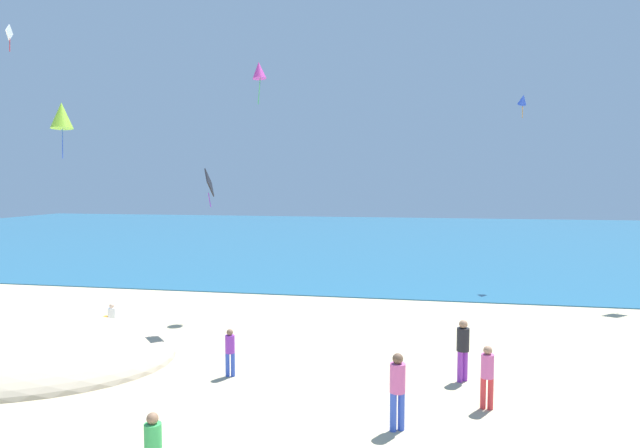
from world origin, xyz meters
name	(u,v)px	position (x,y,z in m)	size (l,w,h in m)	color
ground_plane	(331,354)	(0.00, 10.00, 0.00)	(120.00, 120.00, 0.00)	#C6B58C
ocean_water	(397,237)	(0.00, 48.72, 0.03)	(120.00, 60.00, 0.05)	#236084
cooler_box	(18,340)	(-10.77, 9.08, 0.13)	(0.57, 0.54, 0.27)	#339956
person_4	(463,346)	(4.02, 8.24, 1.00)	(0.49, 0.49, 1.73)	purple
person_5	(397,386)	(2.41, 4.78, 1.02)	(0.47, 0.47, 1.76)	blue
person_6	(230,349)	(-2.47, 7.39, 0.79)	(0.32, 0.32, 1.37)	blue
person_7	(487,373)	(4.49, 6.39, 0.91)	(0.32, 0.32, 1.57)	red
person_8	(111,314)	(-9.43, 12.67, 0.25)	(0.54, 0.33, 0.67)	white
kite_black	(209,183)	(-4.47, 10.95, 5.51)	(0.34, 1.00, 1.35)	black
kite_white	(9,33)	(-12.42, 11.28, 11.07)	(0.21, 0.57, 0.99)	white
kite_magenta	(259,70)	(-4.23, 16.13, 10.34)	(0.90, 0.89, 1.83)	#DB3DA8
kite_blue	(523,100)	(7.85, 24.00, 9.88)	(0.56, 0.73, 1.32)	blue
kite_lime	(62,115)	(-10.08, 10.89, 7.94)	(1.10, 1.13, 2.06)	#99DB33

